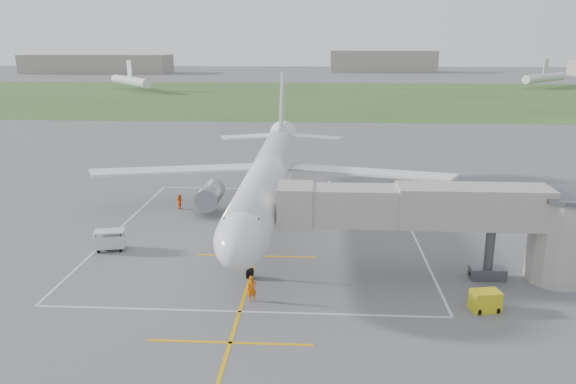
# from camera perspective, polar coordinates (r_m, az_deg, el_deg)

# --- Properties ---
(ground) EXTENTS (700.00, 700.00, 0.00)m
(ground) POSITION_cam_1_polar(r_m,az_deg,el_deg) (56.80, -2.06, -2.81)
(ground) COLOR #565658
(ground) RESTS_ON ground
(grass_strip) EXTENTS (700.00, 120.00, 0.02)m
(grass_strip) POSITION_cam_1_polar(r_m,az_deg,el_deg) (184.69, 1.78, 9.69)
(grass_strip) COLOR #365A27
(grass_strip) RESTS_ON ground
(apron_markings) EXTENTS (28.20, 60.00, 0.01)m
(apron_markings) POSITION_cam_1_polar(r_m,az_deg,el_deg) (51.32, -2.67, -4.80)
(apron_markings) COLOR #ECA90D
(apron_markings) RESTS_ON ground
(airliner) EXTENTS (38.93, 46.75, 13.52)m
(airliner) POSITION_cam_1_polar(r_m,az_deg,el_deg) (56.33, -2.03, 1.68)
(airliner) COLOR silver
(airliner) RESTS_ON ground
(jet_bridge) EXTENTS (23.40, 5.00, 7.20)m
(jet_bridge) POSITION_cam_1_polar(r_m,az_deg,el_deg) (43.54, 17.19, -2.58)
(jet_bridge) COLOR #A9A498
(jet_bridge) RESTS_ON ground
(gpu_unit) EXTENTS (2.08, 1.64, 1.40)m
(gpu_unit) POSITION_cam_1_polar(r_m,az_deg,el_deg) (40.33, 19.41, -10.40)
(gpu_unit) COLOR yellow
(gpu_unit) RESTS_ON ground
(baggage_cart) EXTENTS (2.80, 2.03, 1.77)m
(baggage_cart) POSITION_cam_1_polar(r_m,az_deg,el_deg) (50.76, -17.64, -4.68)
(baggage_cart) COLOR silver
(baggage_cart) RESTS_ON ground
(ramp_worker_nose) EXTENTS (0.75, 0.57, 1.84)m
(ramp_worker_nose) POSITION_cam_1_polar(r_m,az_deg,el_deg) (39.39, -3.69, -9.77)
(ramp_worker_nose) COLOR #E05E07
(ramp_worker_nose) RESTS_ON ground
(ramp_worker_wing) EXTENTS (0.96, 0.94, 1.56)m
(ramp_worker_wing) POSITION_cam_1_polar(r_m,az_deg,el_deg) (61.26, -10.90, -0.97)
(ramp_worker_wing) COLOR #FF4908
(ramp_worker_wing) RESTS_ON ground
(distant_hangars) EXTENTS (345.00, 49.00, 12.00)m
(distant_hangars) POSITION_cam_1_polar(r_m,az_deg,el_deg) (319.93, -0.46, 12.92)
(distant_hangars) COLOR gray
(distant_hangars) RESTS_ON ground
(distant_aircraft) EXTENTS (178.50, 53.23, 8.85)m
(distant_aircraft) POSITION_cam_1_polar(r_m,az_deg,el_deg) (214.54, 5.91, 11.33)
(distant_aircraft) COLOR silver
(distant_aircraft) RESTS_ON ground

